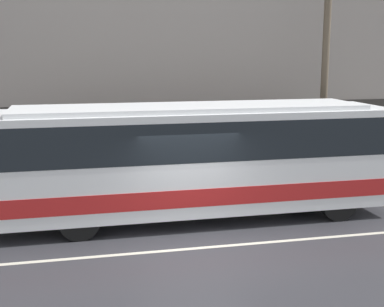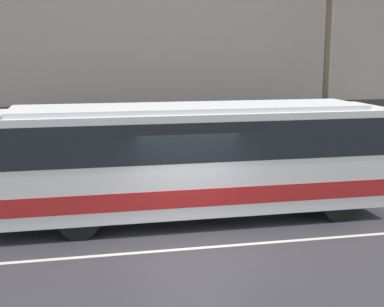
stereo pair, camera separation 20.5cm
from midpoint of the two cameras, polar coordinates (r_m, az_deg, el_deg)
The scene contains 7 objects.
ground_plane at distance 12.50m, azimuth 1.10°, elevation -10.07°, with size 60.00×60.00×0.00m, color #333338.
sidewalk at distance 17.40m, azimuth -2.87°, elevation -3.79°, with size 60.00×2.52×0.13m.
building_facade at distance 18.24m, azimuth -3.76°, elevation 13.26°, with size 60.00×0.35×10.85m.
lane_stripe at distance 12.50m, azimuth 1.10°, elevation -10.05°, with size 54.00×0.14×0.01m.
transit_bus at distance 14.24m, azimuth 0.33°, elevation -0.19°, with size 10.79×2.55×3.07m.
utility_pole_near at distance 18.00m, azimuth 14.54°, elevation 8.92°, with size 0.23×0.23×7.66m.
pedestrian_waiting at distance 17.57m, azimuth -6.36°, elevation -1.11°, with size 0.36×0.36×1.55m.
Camera 2 is at (-2.58, -11.38, 4.47)m, focal length 50.00 mm.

